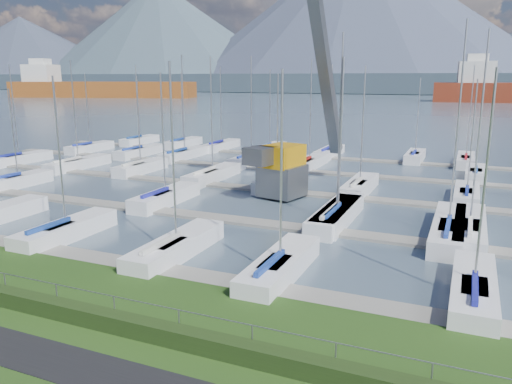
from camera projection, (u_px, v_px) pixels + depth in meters
The scene contains 10 objects.
path at pixel (82, 368), 16.95m from camera, with size 160.00×2.00×0.04m, color black.
water at pixel (449, 98), 252.57m from camera, with size 800.00×540.00×0.20m, color #495A6B.
hedge at pixel (129, 325), 19.20m from camera, with size 80.00×0.70×0.70m, color #213513.
fence at pixel (134, 301), 19.37m from camera, with size 0.04×0.04×80.00m, color gray.
foothill at pixel (455, 83), 313.82m from camera, with size 900.00×80.00×12.00m, color #3B4B57.
mountains at pixel (474, 26), 368.69m from camera, with size 1190.00×360.00×115.00m.
docks at pixel (320, 195), 42.97m from camera, with size 90.00×41.60×0.25m.
crane at pixel (293, 130), 41.95m from camera, with size 5.12×13.44×22.35m.
cargo_ship_west at pixel (95, 90), 254.00m from camera, with size 94.70×42.53×21.50m.
sailboat_fleet at pixel (316, 126), 43.80m from camera, with size 75.27×49.80×13.56m.
Camera 1 is at (11.42, -14.61, 9.67)m, focal length 35.00 mm.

